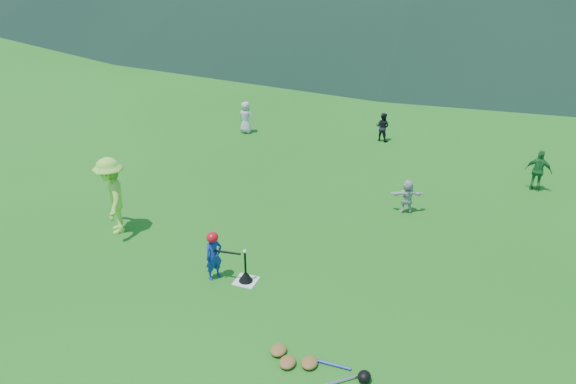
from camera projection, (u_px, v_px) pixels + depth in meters
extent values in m
plane|color=#1A6316|center=(246.00, 281.00, 11.64)|extent=(120.00, 120.00, 0.00)
cube|color=silver|center=(246.00, 281.00, 11.64)|extent=(0.45, 0.45, 0.02)
sphere|color=white|center=(245.00, 251.00, 11.31)|extent=(0.08, 0.08, 0.08)
imported|color=navy|center=(214.00, 256.00, 11.53)|extent=(0.41, 0.46, 1.06)
imported|color=#96E543|center=(112.00, 196.00, 13.05)|extent=(1.29, 1.39, 1.88)
imported|color=#BBBBBB|center=(246.00, 117.00, 19.18)|extent=(0.57, 0.41, 1.10)
imported|color=black|center=(383.00, 127.00, 18.53)|extent=(0.54, 0.46, 0.97)
imported|color=#227130|center=(538.00, 171.00, 15.18)|extent=(0.72, 0.38, 1.16)
imported|color=silver|center=(407.00, 196.00, 14.12)|extent=(0.88, 0.51, 0.90)
cone|color=black|center=(246.00, 277.00, 11.59)|extent=(0.30, 0.30, 0.18)
cylinder|color=black|center=(245.00, 263.00, 11.44)|extent=(0.04, 0.04, 0.50)
ellipsoid|color=red|center=(212.00, 237.00, 11.33)|extent=(0.24, 0.26, 0.22)
cylinder|color=black|center=(226.00, 252.00, 11.35)|extent=(0.62, 0.09, 0.07)
ellipsoid|color=olive|center=(288.00, 362.00, 9.47)|extent=(0.28, 0.34, 0.13)
ellipsoid|color=olive|center=(309.00, 363.00, 9.47)|extent=(0.28, 0.34, 0.13)
ellipsoid|color=olive|center=(278.00, 350.00, 9.74)|extent=(0.28, 0.34, 0.13)
cylinder|color=silver|center=(337.00, 382.00, 9.13)|extent=(0.58, 0.51, 0.06)
cylinder|color=#263FA5|center=(331.00, 364.00, 9.48)|extent=(0.68, 0.06, 0.05)
ellipsoid|color=black|center=(364.00, 377.00, 9.14)|extent=(0.22, 0.24, 0.19)
cube|color=gray|center=(431.00, 23.00, 34.81)|extent=(70.00, 0.03, 1.20)
cube|color=yellow|center=(432.00, 13.00, 34.52)|extent=(70.00, 0.08, 0.08)
cylinder|color=gray|center=(431.00, 23.00, 34.81)|extent=(0.07, 0.07, 1.30)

